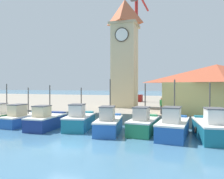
{
  "coord_description": "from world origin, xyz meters",
  "views": [
    {
      "loc": [
        7.29,
        -12.51,
        3.93
      ],
      "look_at": [
        0.27,
        10.41,
        3.5
      ],
      "focal_mm": 35.0,
      "sensor_mm": 36.0,
      "label": 1
    }
  ],
  "objects": [
    {
      "name": "fishing_boat_far_left",
      "position": [
        -9.78,
        5.41,
        0.77
      ],
      "size": [
        2.49,
        4.67,
        4.11
      ],
      "color": "#237A4C",
      "rests_on": "ground"
    },
    {
      "name": "dock_worker_near_tower",
      "position": [
        5.7,
        9.19,
        1.98
      ],
      "size": [
        0.34,
        0.22,
        1.62
      ],
      "color": "#33333D",
      "rests_on": "quay_wharf"
    },
    {
      "name": "port_crane_near",
      "position": [
        0.23,
        25.13,
        9.19
      ],
      "size": [
        2.34,
        8.04,
        20.61
      ],
      "color": "maroon",
      "rests_on": "quay_wharf"
    },
    {
      "name": "fishing_boat_mid_left",
      "position": [
        -1.24,
        5.34,
        0.8
      ],
      "size": [
        2.6,
        4.53,
        3.74
      ],
      "color": "#196B7F",
      "rests_on": "ground"
    },
    {
      "name": "fishing_boat_right_inner",
      "position": [
        6.9,
        4.72,
        0.81
      ],
      "size": [
        2.53,
        5.33,
        4.42
      ],
      "color": "#2356A8",
      "rests_on": "ground"
    },
    {
      "name": "quay_wharf",
      "position": [
        0.0,
        28.41,
        0.57
      ],
      "size": [
        120.0,
        40.0,
        1.14
      ],
      "primitive_type": "cube",
      "color": "gray",
      "rests_on": "ground"
    },
    {
      "name": "fishing_boat_right_outer",
      "position": [
        9.61,
        4.74,
        0.82
      ],
      "size": [
        2.52,
        5.08,
        4.16
      ],
      "color": "#196B7F",
      "rests_on": "ground"
    },
    {
      "name": "fishing_boat_left_inner",
      "position": [
        -4.21,
        4.65,
        0.76
      ],
      "size": [
        2.15,
        4.54,
        3.98
      ],
      "color": "navy",
      "rests_on": "ground"
    },
    {
      "name": "ground_plane",
      "position": [
        0.0,
        0.0,
        0.0
      ],
      "size": [
        300.0,
        300.0,
        0.0
      ],
      "primitive_type": "plane",
      "color": "teal"
    },
    {
      "name": "warehouse_right",
      "position": [
        10.95,
        11.71,
        3.66
      ],
      "size": [
        10.74,
        6.69,
        4.94
      ],
      "color": "tan",
      "rests_on": "quay_wharf"
    },
    {
      "name": "clock_tower",
      "position": [
        0.55,
        15.16,
        8.57
      ],
      "size": [
        3.49,
        3.49,
        15.58
      ],
      "color": "beige",
      "rests_on": "quay_wharf"
    },
    {
      "name": "fishing_boat_mid_right",
      "position": [
        4.53,
        5.33,
        0.77
      ],
      "size": [
        2.23,
        4.55,
        4.1
      ],
      "color": "#237A4C",
      "rests_on": "ground"
    },
    {
      "name": "fishing_boat_center",
      "position": [
        1.74,
        4.72,
        0.77
      ],
      "size": [
        2.52,
        5.1,
        4.48
      ],
      "color": "#2356A8",
      "rests_on": "ground"
    },
    {
      "name": "fishing_boat_left_outer",
      "position": [
        -7.44,
        5.54,
        0.71
      ],
      "size": [
        2.22,
        5.02,
        3.73
      ],
      "color": "#2356A8",
      "rests_on": "ground"
    }
  ]
}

